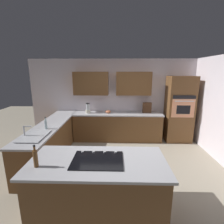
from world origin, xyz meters
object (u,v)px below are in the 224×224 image
(wall_oven, at_px, (179,109))
(sink_unit, at_px, (34,136))
(mixing_bowl, at_px, (108,112))
(spice_rack, at_px, (147,108))
(cooktop, at_px, (98,160))
(dish_soap_bottle, at_px, (46,124))
(blender, at_px, (88,109))
(oil_bottle, at_px, (35,158))

(wall_oven, relative_size, sink_unit, 2.95)
(mixing_bowl, bearing_deg, spice_rack, -175.84)
(wall_oven, height_order, mixing_bowl, wall_oven)
(cooktop, relative_size, dish_soap_bottle, 2.67)
(blender, distance_m, spice_rack, 1.90)
(sink_unit, relative_size, spice_rack, 2.07)
(spice_rack, relative_size, dish_soap_bottle, 1.19)
(wall_oven, height_order, dish_soap_bottle, wall_oven)
(sink_unit, xyz_separation_m, spice_rack, (-2.68, -2.12, 0.15))
(sink_unit, height_order, dish_soap_bottle, dish_soap_bottle)
(spice_rack, xyz_separation_m, oil_bottle, (2.11, 3.23, -0.03))
(cooktop, height_order, spice_rack, spice_rack)
(wall_oven, relative_size, spice_rack, 6.13)
(mixing_bowl, xyz_separation_m, spice_rack, (-1.25, -0.09, 0.12))
(blender, bearing_deg, wall_oven, -179.86)
(sink_unit, bearing_deg, blender, -110.97)
(spice_rack, bearing_deg, cooktop, 67.35)
(blender, bearing_deg, sink_unit, 69.03)
(dish_soap_bottle, bearing_deg, cooktop, 134.29)
(cooktop, distance_m, oil_bottle, 0.87)
(blender, bearing_deg, cooktop, 102.19)
(wall_oven, distance_m, dish_soap_bottle, 3.94)
(wall_oven, xyz_separation_m, dish_soap_bottle, (3.62, 1.56, -0.02))
(mixing_bowl, bearing_deg, wall_oven, -179.83)
(sink_unit, relative_size, dish_soap_bottle, 2.46)
(mixing_bowl, distance_m, spice_rack, 1.26)
(blender, relative_size, oil_bottle, 0.99)
(sink_unit, distance_m, blender, 2.18)
(wall_oven, distance_m, sink_unit, 4.21)
(wall_oven, xyz_separation_m, oil_bottle, (3.11, 3.14, -0.00))
(wall_oven, height_order, spice_rack, wall_oven)
(cooktop, xyz_separation_m, dish_soap_bottle, (1.36, -1.39, 0.11))
(dish_soap_bottle, distance_m, oil_bottle, 1.67)
(wall_oven, relative_size, dish_soap_bottle, 7.27)
(spice_rack, bearing_deg, wall_oven, 175.19)
(sink_unit, relative_size, blender, 2.17)
(blender, height_order, dish_soap_bottle, blender)
(blender, height_order, mixing_bowl, blender)
(wall_oven, bearing_deg, spice_rack, -4.81)
(mixing_bowl, height_order, oil_bottle, oil_bottle)
(cooktop, xyz_separation_m, blender, (0.64, -2.94, 0.13))
(mixing_bowl, bearing_deg, sink_unit, 54.88)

